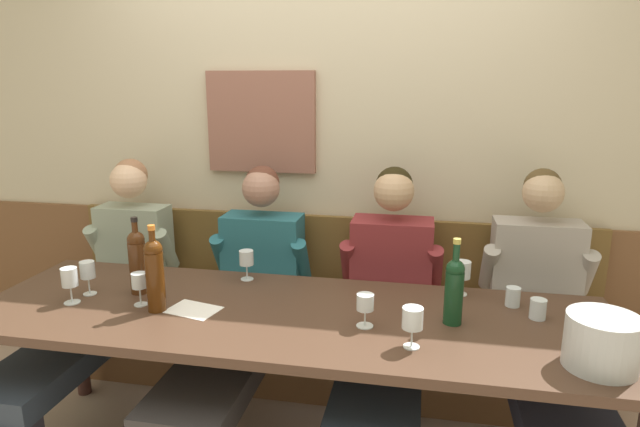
# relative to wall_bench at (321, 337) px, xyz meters

# --- Properties ---
(room_wall_back) EXTENTS (6.80, 0.12, 2.80)m
(room_wall_back) POSITION_rel_wall_bench_xyz_m (-0.00, 0.26, 1.12)
(room_wall_back) COLOR beige
(room_wall_back) RESTS_ON ground
(wood_wainscot_panel) EXTENTS (6.80, 0.03, 0.93)m
(wood_wainscot_panel) POSITION_rel_wall_bench_xyz_m (0.00, 0.21, 0.18)
(wood_wainscot_panel) COLOR brown
(wood_wainscot_panel) RESTS_ON ground
(wall_bench) EXTENTS (2.97, 0.42, 0.94)m
(wall_bench) POSITION_rel_wall_bench_xyz_m (0.00, 0.00, 0.00)
(wall_bench) COLOR brown
(wall_bench) RESTS_ON ground
(dining_table) EXTENTS (2.67, 0.84, 0.75)m
(dining_table) POSITION_rel_wall_bench_xyz_m (0.00, -0.70, 0.40)
(dining_table) COLOR #452E20
(dining_table) RESTS_ON ground
(person_center_left_seat) EXTENTS (0.50, 1.29, 1.26)m
(person_center_left_seat) POSITION_rel_wall_bench_xyz_m (-1.08, -0.40, 0.32)
(person_center_left_seat) COLOR #292630
(person_center_left_seat) RESTS_ON ground
(person_right_seat) EXTENTS (0.53, 1.29, 1.24)m
(person_right_seat) POSITION_rel_wall_bench_xyz_m (-0.32, -0.39, 0.32)
(person_right_seat) COLOR #352C3D
(person_right_seat) RESTS_ON ground
(person_center_right_seat) EXTENTS (0.52, 1.29, 1.26)m
(person_center_right_seat) POSITION_rel_wall_bench_xyz_m (0.38, -0.37, 0.33)
(person_center_right_seat) COLOR #283141
(person_center_right_seat) RESTS_ON ground
(person_left_seat) EXTENTS (0.53, 1.28, 1.27)m
(person_left_seat) POSITION_rel_wall_bench_xyz_m (1.09, -0.39, 0.32)
(person_left_seat) COLOR #2D253B
(person_left_seat) RESTS_ON ground
(ice_bucket) EXTENTS (0.24, 0.24, 0.18)m
(ice_bucket) POSITION_rel_wall_bench_xyz_m (1.13, -0.94, 0.56)
(ice_bucket) COLOR #B7BBBB
(ice_bucket) RESTS_ON dining_table
(wine_bottle_green_tall) EXTENTS (0.08, 0.08, 0.35)m
(wine_bottle_green_tall) POSITION_rel_wall_bench_xyz_m (-0.71, -0.63, 0.62)
(wine_bottle_green_tall) COLOR #462510
(wine_bottle_green_tall) RESTS_ON dining_table
(wine_bottle_amber_mid) EXTENTS (0.08, 0.08, 0.37)m
(wine_bottle_amber_mid) POSITION_rel_wall_bench_xyz_m (-0.54, -0.79, 0.63)
(wine_bottle_amber_mid) COLOR #47230A
(wine_bottle_amber_mid) RESTS_ON dining_table
(wine_bottle_clear_water) EXTENTS (0.07, 0.07, 0.35)m
(wine_bottle_clear_water) POSITION_rel_wall_bench_xyz_m (0.66, -0.68, 0.61)
(wine_bottle_clear_water) COLOR #13371C
(wine_bottle_clear_water) RESTS_ON dining_table
(wine_glass_mid_right) EXTENTS (0.06, 0.06, 0.14)m
(wine_glass_mid_right) POSITION_rel_wall_bench_xyz_m (-0.64, -0.76, 0.57)
(wine_glass_mid_right) COLOR silver
(wine_glass_mid_right) RESTS_ON dining_table
(wine_glass_right_end) EXTENTS (0.07, 0.07, 0.13)m
(wine_glass_right_end) POSITION_rel_wall_bench_xyz_m (0.33, -0.78, 0.56)
(wine_glass_right_end) COLOR silver
(wine_glass_right_end) RESTS_ON dining_table
(wine_glass_center_rear) EXTENTS (0.08, 0.08, 0.16)m
(wine_glass_center_rear) POSITION_rel_wall_bench_xyz_m (0.71, -0.37, 0.58)
(wine_glass_center_rear) COLOR silver
(wine_glass_center_rear) RESTS_ON dining_table
(wine_glass_mid_left) EXTENTS (0.06, 0.06, 0.15)m
(wine_glass_mid_left) POSITION_rel_wall_bench_xyz_m (-0.92, -0.69, 0.57)
(wine_glass_mid_left) COLOR silver
(wine_glass_mid_left) RESTS_ON dining_table
(wine_glass_left_end) EXTENTS (0.08, 0.08, 0.15)m
(wine_glass_left_end) POSITION_rel_wall_bench_xyz_m (0.51, -0.92, 0.57)
(wine_glass_left_end) COLOR silver
(wine_glass_left_end) RESTS_ON dining_table
(wine_glass_near_bucket) EXTENTS (0.07, 0.07, 0.16)m
(wine_glass_near_bucket) POSITION_rel_wall_bench_xyz_m (-0.94, -0.80, 0.57)
(wine_glass_near_bucket) COLOR silver
(wine_glass_near_bucket) RESTS_ON dining_table
(wine_glass_by_bottle) EXTENTS (0.07, 0.07, 0.15)m
(wine_glass_by_bottle) POSITION_rel_wall_bench_xyz_m (-0.29, -0.38, 0.57)
(wine_glass_by_bottle) COLOR silver
(wine_glass_by_bottle) RESTS_ON dining_table
(water_tumbler_right) EXTENTS (0.06, 0.06, 0.08)m
(water_tumbler_right) POSITION_rel_wall_bench_xyz_m (1.00, -0.58, 0.51)
(water_tumbler_right) COLOR silver
(water_tumbler_right) RESTS_ON dining_table
(water_tumbler_center) EXTENTS (0.06, 0.06, 0.08)m
(water_tumbler_center) POSITION_rel_wall_bench_xyz_m (0.92, -0.46, 0.51)
(water_tumbler_center) COLOR silver
(water_tumbler_center) RESTS_ON dining_table
(tasting_sheet_left_guest) EXTENTS (0.24, 0.19, 0.00)m
(tasting_sheet_left_guest) POSITION_rel_wall_bench_xyz_m (-0.39, -0.76, 0.47)
(tasting_sheet_left_guest) COLOR white
(tasting_sheet_left_guest) RESTS_ON dining_table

